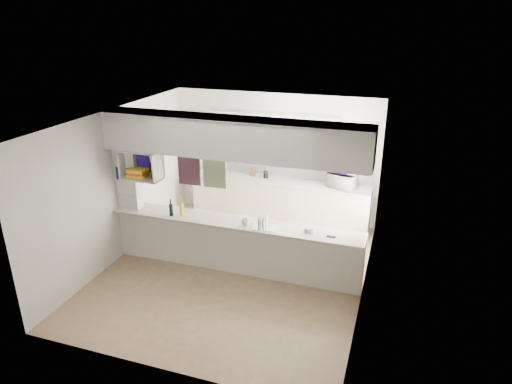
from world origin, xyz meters
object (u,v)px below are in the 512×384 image
at_px(bowl, 342,172).
at_px(dish_rack, 265,222).
at_px(wine_bottles, 176,209).
at_px(microwave, 342,181).

relative_size(bowl, dish_rack, 0.55).
distance_m(dish_rack, wine_bottles, 1.53).
height_order(bowl, dish_rack, bowl).
relative_size(microwave, wine_bottles, 1.68).
height_order(dish_rack, wine_bottles, wine_bottles).
bearing_deg(wine_bottles, bowl, 41.41).
relative_size(bowl, wine_bottles, 0.77).
xyz_separation_m(dish_rack, wine_bottles, (-1.53, -0.02, 0.03)).
height_order(microwave, wine_bottles, wine_bottles).
xyz_separation_m(microwave, wine_bottles, (-2.41, -2.15, -0.03)).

